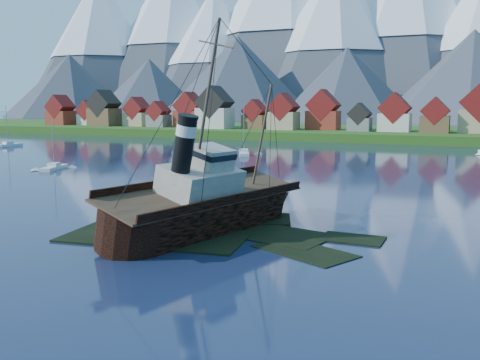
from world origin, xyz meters
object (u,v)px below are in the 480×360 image
at_px(tugboat_wreck, 208,202).
at_px(sailboat_a, 54,168).
at_px(sailboat_c, 244,154).
at_px(sailboat_b, 8,146).

xyz_separation_m(tugboat_wreck, sailboat_a, (-51.74, 32.86, -2.59)).
relative_size(tugboat_wreck, sailboat_c, 2.24).
bearing_deg(sailboat_c, sailboat_a, -142.95).
xyz_separation_m(sailboat_a, sailboat_c, (22.84, 43.02, 0.05)).
bearing_deg(tugboat_wreck, sailboat_c, 125.72).
height_order(tugboat_wreck, sailboat_c, tugboat_wreck).
height_order(tugboat_wreck, sailboat_a, tugboat_wreck).
distance_m(sailboat_b, sailboat_c, 76.66).
distance_m(sailboat_a, sailboat_b, 65.79).
bearing_deg(sailboat_b, sailboat_c, 8.85).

